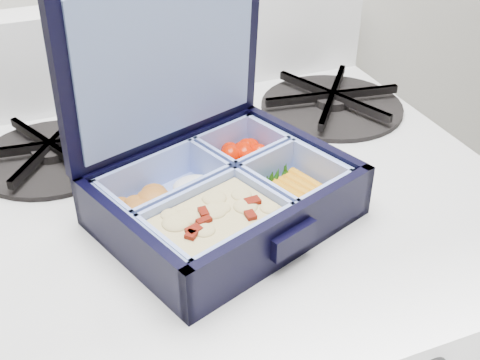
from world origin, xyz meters
name	(u,v)px	position (x,y,z in m)	size (l,w,h in m)	color
bento_box	(225,196)	(0.26, 1.63, 0.89)	(0.24, 0.19, 0.06)	black
burner_grate	(332,99)	(0.48, 1.81, 0.87)	(0.19, 0.19, 0.03)	black
burner_grate_rear	(51,152)	(0.11, 1.81, 0.87)	(0.18, 0.18, 0.02)	black
fork	(240,140)	(0.33, 1.77, 0.86)	(0.03, 0.19, 0.01)	silver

